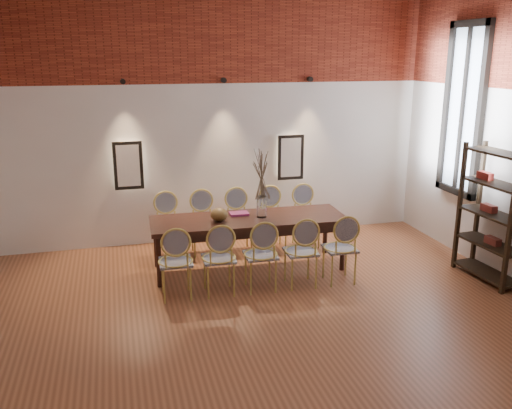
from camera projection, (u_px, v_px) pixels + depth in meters
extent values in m
cube|color=#975937|center=(274.00, 344.00, 5.72)|extent=(7.00, 7.00, 0.02)
cube|color=silver|center=(210.00, 116.00, 8.48)|extent=(7.00, 0.10, 4.00)
cube|color=maroon|center=(209.00, 32.00, 8.07)|extent=(7.00, 0.02, 1.50)
cube|color=#FFEAC6|center=(128.00, 165.00, 8.25)|extent=(0.36, 0.06, 0.66)
cube|color=#FFEAC6|center=(290.00, 157.00, 8.89)|extent=(0.36, 0.06, 0.66)
cylinder|color=black|center=(123.00, 82.00, 7.89)|extent=(0.08, 0.10, 0.08)
cylinder|color=black|center=(224.00, 80.00, 8.26)|extent=(0.08, 0.10, 0.08)
cylinder|color=black|center=(310.00, 79.00, 8.60)|extent=(0.08, 0.10, 0.08)
cube|color=silver|center=(464.00, 110.00, 7.85)|extent=(0.02, 0.78, 2.38)
cube|color=black|center=(463.00, 110.00, 7.84)|extent=(0.08, 0.90, 2.50)
cube|color=black|center=(463.00, 110.00, 7.84)|extent=(0.06, 0.06, 2.40)
cube|color=black|center=(249.00, 243.00, 7.60)|extent=(2.72, 0.96, 0.75)
cylinder|color=silver|center=(262.00, 207.00, 7.50)|extent=(0.14, 0.14, 0.30)
ellipsoid|color=brown|center=(219.00, 215.00, 7.34)|extent=(0.24, 0.24, 0.18)
cube|color=#922D6D|center=(239.00, 214.00, 7.64)|extent=(0.27, 0.19, 0.03)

